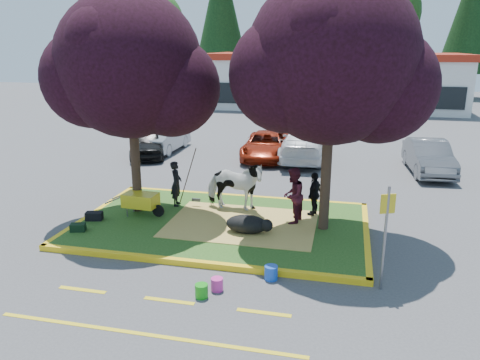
% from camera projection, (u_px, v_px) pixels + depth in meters
% --- Properties ---
extents(ground, '(90.00, 90.00, 0.00)m').
position_uv_depth(ground, '(222.00, 227.00, 13.64)').
color(ground, '#424244').
rests_on(ground, ground).
extents(median_island, '(8.00, 5.00, 0.15)m').
position_uv_depth(median_island, '(222.00, 224.00, 13.61)').
color(median_island, '#204A17').
rests_on(median_island, ground).
extents(curb_near, '(8.30, 0.16, 0.15)m').
position_uv_depth(curb_near, '(194.00, 263.00, 11.20)').
color(curb_near, yellow).
rests_on(curb_near, ground).
extents(curb_far, '(8.30, 0.16, 0.15)m').
position_uv_depth(curb_far, '(241.00, 197.00, 16.03)').
color(curb_far, yellow).
rests_on(curb_far, ground).
extents(curb_left, '(0.16, 5.30, 0.15)m').
position_uv_depth(curb_left, '(95.00, 213.00, 14.49)').
color(curb_left, yellow).
rests_on(curb_left, ground).
extents(curb_right, '(0.16, 5.30, 0.15)m').
position_uv_depth(curb_right, '(366.00, 237.00, 12.73)').
color(curb_right, yellow).
rests_on(curb_right, ground).
extents(straw_bedding, '(4.20, 3.00, 0.01)m').
position_uv_depth(straw_bedding, '(242.00, 224.00, 13.46)').
color(straw_bedding, '#DBC05A').
rests_on(straw_bedding, median_island).
extents(tree_purple_left, '(5.06, 4.20, 6.51)m').
position_uv_depth(tree_purple_left, '(130.00, 72.00, 13.37)').
color(tree_purple_left, black).
rests_on(tree_purple_left, median_island).
extents(tree_purple_right, '(5.30, 4.40, 6.82)m').
position_uv_depth(tree_purple_right, '(332.00, 67.00, 11.90)').
color(tree_purple_right, black).
rests_on(tree_purple_right, median_island).
extents(fire_lane_stripe_a, '(1.10, 0.12, 0.01)m').
position_uv_depth(fire_lane_stripe_a, '(82.00, 290.00, 10.14)').
color(fire_lane_stripe_a, yellow).
rests_on(fire_lane_stripe_a, ground).
extents(fire_lane_stripe_b, '(1.10, 0.12, 0.01)m').
position_uv_depth(fire_lane_stripe_b, '(169.00, 301.00, 9.71)').
color(fire_lane_stripe_b, yellow).
rests_on(fire_lane_stripe_b, ground).
extents(fire_lane_stripe_c, '(1.10, 0.12, 0.01)m').
position_uv_depth(fire_lane_stripe_c, '(264.00, 313.00, 9.27)').
color(fire_lane_stripe_c, yellow).
rests_on(fire_lane_stripe_c, ground).
extents(fire_lane_long, '(6.00, 0.10, 0.01)m').
position_uv_depth(fire_lane_long, '(145.00, 334.00, 8.58)').
color(fire_lane_long, yellow).
rests_on(fire_lane_long, ground).
extents(retail_building, '(20.40, 8.40, 4.40)m').
position_uv_depth(retail_building, '(333.00, 80.00, 38.75)').
color(retail_building, silver).
rests_on(retail_building, ground).
extents(treeline, '(46.58, 7.80, 14.63)m').
position_uv_depth(treeline, '(332.00, 17.00, 46.38)').
color(treeline, black).
rests_on(treeline, ground).
extents(cow, '(1.88, 0.91, 1.57)m').
position_uv_depth(cow, '(234.00, 186.00, 14.38)').
color(cow, white).
rests_on(cow, median_island).
extents(calf, '(1.18, 0.70, 0.50)m').
position_uv_depth(calf, '(247.00, 224.00, 12.76)').
color(calf, black).
rests_on(calf, median_island).
extents(handler, '(0.43, 0.58, 1.44)m').
position_uv_depth(handler, '(176.00, 183.00, 14.84)').
color(handler, black).
rests_on(handler, median_island).
extents(visitor_a, '(0.76, 0.90, 1.63)m').
position_uv_depth(visitor_a, '(293.00, 196.00, 13.34)').
color(visitor_a, '#45131F').
rests_on(visitor_a, median_island).
extents(visitor_b, '(0.57, 0.85, 1.34)m').
position_uv_depth(visitor_b, '(314.00, 194.00, 13.97)').
color(visitor_b, black).
rests_on(visitor_b, median_island).
extents(wheelbarrow, '(1.82, 0.68, 0.68)m').
position_uv_depth(wheelbarrow, '(141.00, 200.00, 14.01)').
color(wheelbarrow, black).
rests_on(wheelbarrow, median_island).
extents(gear_bag_dark, '(0.52, 0.36, 0.24)m').
position_uv_depth(gear_bag_dark, '(94.00, 216.00, 13.72)').
color(gear_bag_dark, black).
rests_on(gear_bag_dark, median_island).
extents(gear_bag_green, '(0.45, 0.36, 0.21)m').
position_uv_depth(gear_bag_green, '(78.00, 227.00, 12.91)').
color(gear_bag_green, black).
rests_on(gear_bag_green, median_island).
extents(sign_post, '(0.31, 0.16, 2.34)m').
position_uv_depth(sign_post, '(386.00, 228.00, 9.78)').
color(sign_post, slate).
rests_on(sign_post, ground).
extents(bucket_green, '(0.36, 0.36, 0.29)m').
position_uv_depth(bucket_green, '(201.00, 291.00, 9.81)').
color(bucket_green, '#179917').
rests_on(bucket_green, ground).
extents(bucket_pink, '(0.35, 0.35, 0.29)m').
position_uv_depth(bucket_pink, '(217.00, 284.00, 10.09)').
color(bucket_pink, '#DB3098').
rests_on(bucket_pink, ground).
extents(bucket_blue, '(0.38, 0.38, 0.32)m').
position_uv_depth(bucket_blue, '(271.00, 273.00, 10.56)').
color(bucket_blue, blue).
rests_on(bucket_blue, ground).
extents(car_black, '(2.77, 4.11, 1.30)m').
position_uv_depth(car_black, '(148.00, 142.00, 22.10)').
color(car_black, black).
rests_on(car_black, ground).
extents(car_silver, '(1.36, 3.79, 1.24)m').
position_uv_depth(car_silver, '(166.00, 139.00, 23.13)').
color(car_silver, '#A1A5A9').
rests_on(car_silver, ground).
extents(car_red, '(2.24, 4.47, 1.21)m').
position_uv_depth(car_red, '(266.00, 145.00, 21.67)').
color(car_red, maroon).
rests_on(car_red, ground).
extents(car_white, '(2.21, 5.07, 1.45)m').
position_uv_depth(car_white, '(304.00, 144.00, 21.32)').
color(car_white, silver).
rests_on(car_white, ground).
extents(car_grey, '(1.74, 4.21, 1.35)m').
position_uv_depth(car_grey, '(429.00, 157.00, 19.16)').
color(car_grey, '#56595D').
rests_on(car_grey, ground).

